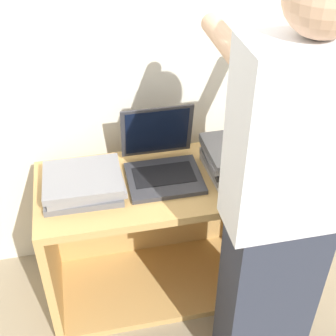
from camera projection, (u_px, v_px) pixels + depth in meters
The scene contains 7 objects.
ground_plane at pixel (176, 323), 2.21m from camera, with size 12.00×12.00×0.00m, color gray.
wall_back at pixel (147, 29), 1.96m from camera, with size 8.00×0.05×2.40m.
cart at pixel (162, 226), 2.25m from camera, with size 1.10×0.50×0.67m.
laptop_open at pixel (162, 162), 2.01m from camera, with size 0.32×0.32×0.28m.
laptop_stack_left at pixel (83, 183), 1.92m from camera, with size 0.33×0.28×0.08m.
laptop_stack_right at pixel (243, 157), 2.02m from camera, with size 0.34×0.28×0.14m.
person at pixel (282, 211), 1.58m from camera, with size 0.40×0.53×1.68m.
Camera 1 is at (-0.31, -1.28, 1.92)m, focal length 50.00 mm.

